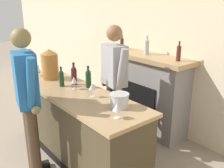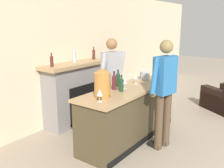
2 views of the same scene
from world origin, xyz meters
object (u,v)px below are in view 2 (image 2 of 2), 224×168
object	(u,v)px
copper_dispenser	(102,83)
wine_glass_mid_counter	(100,93)
wine_glass_front_right	(125,81)
person_customer	(164,90)
wine_glass_near_bucket	(136,77)
wine_bottle_port_short	(118,79)
wine_bottle_burgundy_dark	(121,84)
wine_glass_by_dispenser	(158,74)
fireplace_stone	(76,92)
wine_bottle_merlot_tall	(114,81)
ice_bucket_steel	(145,75)
person_bartender	(112,80)

from	to	relation	value
copper_dispenser	wine_glass_mid_counter	distance (m)	0.25
wine_glass_front_right	wine_glass_mid_counter	world-z (taller)	wine_glass_mid_counter
person_customer	wine_glass_near_bucket	size ratio (longest dim) A/B	10.38
wine_bottle_port_short	wine_glass_near_bucket	size ratio (longest dim) A/B	1.72
person_customer	wine_glass_near_bucket	distance (m)	0.74
wine_bottle_burgundy_dark	wine_glass_by_dispenser	distance (m)	1.24
wine_glass_near_bucket	wine_bottle_burgundy_dark	bearing A→B (deg)	-171.74
fireplace_stone	copper_dispenser	world-z (taller)	fireplace_stone
wine_bottle_port_short	wine_glass_mid_counter	size ratio (longest dim) A/B	1.61
person_customer	wine_glass_mid_counter	world-z (taller)	person_customer
wine_bottle_merlot_tall	wine_glass_mid_counter	world-z (taller)	wine_bottle_merlot_tall
person_customer	wine_glass_mid_counter	size ratio (longest dim) A/B	9.70
ice_bucket_steel	wine_glass_near_bucket	bearing A→B (deg)	-173.82
wine_bottle_merlot_tall	wine_glass_by_dispenser	world-z (taller)	wine_bottle_merlot_tall
fireplace_stone	copper_dispenser	distance (m)	1.60
wine_glass_by_dispenser	wine_glass_near_bucket	world-z (taller)	wine_glass_near_bucket
wine_glass_front_right	wine_glass_near_bucket	size ratio (longest dim) A/B	1.00
fireplace_stone	wine_bottle_port_short	bearing A→B (deg)	-92.20
wine_glass_front_right	wine_bottle_burgundy_dark	bearing A→B (deg)	-162.11
person_customer	wine_bottle_merlot_tall	world-z (taller)	person_customer
person_customer	fireplace_stone	bearing A→B (deg)	90.61
ice_bucket_steel	fireplace_stone	bearing A→B (deg)	120.98
wine_glass_near_bucket	wine_glass_by_dispenser	bearing A→B (deg)	-13.10
copper_dispenser	wine_glass_near_bucket	distance (m)	1.04
wine_bottle_port_short	wine_glass_by_dispenser	world-z (taller)	wine_bottle_port_short
copper_dispenser	wine_glass_by_dispenser	xyz separation A→B (m)	(1.67, -0.11, -0.11)
wine_bottle_burgundy_dark	wine_glass_mid_counter	xyz separation A→B (m)	(-0.64, -0.06, 0.01)
ice_bucket_steel	wine_glass_by_dispenser	distance (m)	0.27
wine_glass_near_bucket	wine_glass_front_right	bearing A→B (deg)	-177.27
wine_bottle_port_short	wine_glass_near_bucket	xyz separation A→B (m)	(0.33, -0.17, -0.01)
copper_dispenser	ice_bucket_steel	world-z (taller)	copper_dispenser
wine_bottle_burgundy_dark	wine_glass_near_bucket	xyz separation A→B (m)	(0.60, 0.09, 0.00)
wine_bottle_merlot_tall	wine_glass_mid_counter	xyz separation A→B (m)	(-0.67, -0.23, -0.01)
person_customer	wine_glass_by_dispenser	bearing A→B (deg)	30.89
wine_glass_front_right	ice_bucket_steel	bearing A→B (deg)	4.59
wine_glass_mid_counter	wine_glass_by_dispenser	distance (m)	1.87
copper_dispenser	wine_glass_by_dispenser	size ratio (longest dim) A/B	2.94
fireplace_stone	wine_bottle_burgundy_dark	world-z (taller)	fireplace_stone
wine_bottle_port_short	wine_glass_near_bucket	distance (m)	0.37
person_bartender	ice_bucket_steel	bearing A→B (deg)	-34.86
person_bartender	wine_glass_front_right	size ratio (longest dim) A/B	10.31
wine_glass_front_right	wine_glass_by_dispenser	size ratio (longest dim) A/B	1.13
wine_glass_by_dispenser	wine_bottle_merlot_tall	bearing A→B (deg)	168.93
wine_bottle_merlot_tall	wine_glass_by_dispenser	xyz separation A→B (m)	(1.20, -0.23, -0.03)
copper_dispenser	wine_bottle_merlot_tall	xyz separation A→B (m)	(0.47, 0.12, -0.08)
wine_bottle_port_short	wine_glass_front_right	bearing A→B (deg)	-107.42
person_bartender	wine_glass_mid_counter	world-z (taller)	person_bartender
copper_dispenser	wine_glass_front_right	size ratio (longest dim) A/B	2.61
wine_bottle_port_short	wine_glass_by_dispenser	xyz separation A→B (m)	(0.96, -0.32, -0.02)
ice_bucket_steel	wine_bottle_burgundy_dark	size ratio (longest dim) A/B	0.78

